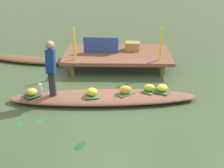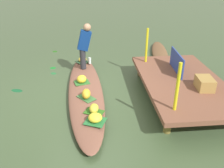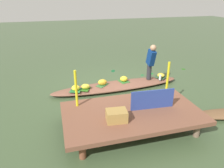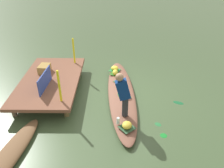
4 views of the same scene
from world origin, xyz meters
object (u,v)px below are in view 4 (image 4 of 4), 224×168
object	(u,v)px
banana_bunch_3	(115,68)
water_bottle	(118,121)
moored_boat	(6,159)
banana_bunch_1	(127,125)
banana_bunch_2	(115,72)
banana_bunch_4	(120,80)
market_banner	(45,80)
vendor_person	(123,93)
produce_crate	(44,69)
banana_bunch_0	(124,93)
vendor_boat	(121,94)

from	to	relation	value
banana_bunch_3	water_bottle	world-z (taller)	water_bottle
moored_boat	banana_bunch_1	size ratio (longest dim) A/B	10.26
banana_bunch_2	banana_bunch_4	size ratio (longest dim) A/B	0.91
banana_bunch_1	banana_bunch_4	bearing A→B (deg)	3.22
banana_bunch_4	market_banner	bearing A→B (deg)	107.56
banana_bunch_1	vendor_person	world-z (taller)	vendor_person
banana_bunch_3	vendor_person	size ratio (longest dim) A/B	0.21
moored_boat	produce_crate	distance (m)	3.36
banana_bunch_2	produce_crate	size ratio (longest dim) A/B	0.61
banana_bunch_0	banana_bunch_2	size ratio (longest dim) A/B	0.95
banana_bunch_3	moored_boat	bearing A→B (deg)	149.42
banana_bunch_4	water_bottle	distance (m)	2.03
market_banner	banana_bunch_4	bearing A→B (deg)	-68.97
banana_bunch_3	produce_crate	distance (m)	2.43
moored_boat	water_bottle	xyz separation A→B (m)	(1.03, -2.41, 0.20)
banana_bunch_4	market_banner	size ratio (longest dim) A/B	0.28
moored_boat	vendor_boat	bearing A→B (deg)	-34.14
banana_bunch_0	market_banner	distance (m)	2.36
banana_bunch_2	banana_bunch_1	bearing A→B (deg)	-174.28
water_bottle	produce_crate	distance (m)	3.34
moored_boat	banana_bunch_0	xyz separation A→B (m)	(2.28, -2.62, 0.21)
banana_bunch_0	produce_crate	world-z (taller)	produce_crate
banana_bunch_3	produce_crate	bearing A→B (deg)	105.00
vendor_person	water_bottle	xyz separation A→B (m)	(-0.34, 0.12, -0.61)
moored_boat	banana_bunch_0	distance (m)	3.48
vendor_boat	banana_bunch_1	world-z (taller)	banana_bunch_1
banana_bunch_1	banana_bunch_3	xyz separation A→B (m)	(3.06, 0.29, 0.00)
vendor_boat	banana_bunch_3	distance (m)	1.44
vendor_boat	produce_crate	world-z (taller)	produce_crate
vendor_person	market_banner	world-z (taller)	vendor_person
water_bottle	market_banner	distance (m)	2.53
vendor_person	vendor_boat	bearing A→B (deg)	-0.17
banana_bunch_4	water_bottle	xyz separation A→B (m)	(-2.03, 0.09, -0.01)
banana_bunch_2	produce_crate	xyz separation A→B (m)	(-0.31, 2.35, 0.29)
banana_bunch_2	banana_bunch_4	xyz separation A→B (m)	(-0.58, -0.15, 0.02)
moored_boat	banana_bunch_1	distance (m)	2.77
market_banner	produce_crate	distance (m)	1.01
vendor_person	banana_bunch_0	bearing A→B (deg)	-5.45
banana_bunch_1	banana_bunch_2	size ratio (longest dim) A/B	0.97
vendor_person	banana_bunch_4	bearing A→B (deg)	0.95
banana_bunch_3	market_banner	bearing A→B (deg)	127.88
banana_bunch_1	market_banner	distance (m)	2.79
banana_bunch_0	banana_bunch_1	size ratio (longest dim) A/B	0.98
banana_bunch_0	banana_bunch_2	distance (m)	1.38
banana_bunch_0	water_bottle	bearing A→B (deg)	170.56
water_bottle	market_banner	bearing A→B (deg)	57.96
vendor_boat	banana_bunch_1	bearing A→B (deg)	-179.78
banana_bunch_2	banana_bunch_3	size ratio (longest dim) A/B	1.02
vendor_boat	moored_boat	size ratio (longest dim) A/B	1.66
banana_bunch_2	produce_crate	world-z (taller)	produce_crate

